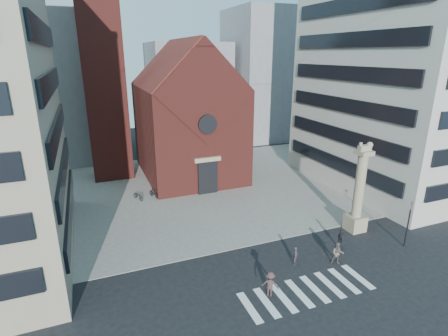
{
  "coord_description": "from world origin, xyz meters",
  "views": [
    {
      "loc": [
        -12.68,
        -20.19,
        16.11
      ],
      "look_at": [
        -1.45,
        8.0,
        6.12
      ],
      "focal_mm": 28.0,
      "sensor_mm": 36.0,
      "label": 1
    }
  ],
  "objects_px": {
    "traffic_light": "(408,223)",
    "pedestrian_0": "(296,256)",
    "pedestrian_2": "(341,240)",
    "pedestrian_1": "(338,253)",
    "scooter_0": "(138,196)",
    "lion_column": "(358,197)"
  },
  "relations": [
    {
      "from": "pedestrian_2",
      "to": "scooter_0",
      "type": "distance_m",
      "value": 22.59
    },
    {
      "from": "pedestrian_0",
      "to": "pedestrian_1",
      "type": "xyz_separation_m",
      "value": [
        3.09,
        -1.24,
        0.2
      ]
    },
    {
      "from": "traffic_light",
      "to": "pedestrian_2",
      "type": "height_order",
      "value": "traffic_light"
    },
    {
      "from": "pedestrian_0",
      "to": "pedestrian_2",
      "type": "bearing_deg",
      "value": -36.67
    },
    {
      "from": "scooter_0",
      "to": "traffic_light",
      "type": "bearing_deg",
      "value": -66.81
    },
    {
      "from": "traffic_light",
      "to": "pedestrian_1",
      "type": "height_order",
      "value": "traffic_light"
    },
    {
      "from": "pedestrian_2",
      "to": "scooter_0",
      "type": "height_order",
      "value": "pedestrian_2"
    },
    {
      "from": "traffic_light",
      "to": "pedestrian_0",
      "type": "height_order",
      "value": "traffic_light"
    },
    {
      "from": "traffic_light",
      "to": "pedestrian_0",
      "type": "relative_size",
      "value": 2.83
    },
    {
      "from": "traffic_light",
      "to": "pedestrian_1",
      "type": "bearing_deg",
      "value": -179.84
    },
    {
      "from": "scooter_0",
      "to": "pedestrian_2",
      "type": "bearing_deg",
      "value": -73.18
    },
    {
      "from": "lion_column",
      "to": "pedestrian_2",
      "type": "distance_m",
      "value": 4.91
    },
    {
      "from": "traffic_light",
      "to": "pedestrian_0",
      "type": "distance_m",
      "value": 10.58
    },
    {
      "from": "lion_column",
      "to": "pedestrian_0",
      "type": "distance_m",
      "value": 9.25
    },
    {
      "from": "pedestrian_2",
      "to": "scooter_0",
      "type": "xyz_separation_m",
      "value": [
        -14.61,
        17.22,
        -0.35
      ]
    },
    {
      "from": "pedestrian_1",
      "to": "scooter_0",
      "type": "xyz_separation_m",
      "value": [
        -12.83,
        19.0,
        -0.42
      ]
    },
    {
      "from": "lion_column",
      "to": "scooter_0",
      "type": "relative_size",
      "value": 4.67
    },
    {
      "from": "traffic_light",
      "to": "pedestrian_2",
      "type": "distance_m",
      "value": 5.96
    },
    {
      "from": "scooter_0",
      "to": "pedestrian_0",
      "type": "bearing_deg",
      "value": -84.76
    },
    {
      "from": "traffic_light",
      "to": "pedestrian_1",
      "type": "relative_size",
      "value": 2.24
    },
    {
      "from": "traffic_light",
      "to": "pedestrian_2",
      "type": "relative_size",
      "value": 2.43
    },
    {
      "from": "pedestrian_1",
      "to": "scooter_0",
      "type": "bearing_deg",
      "value": 156.24
    }
  ]
}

